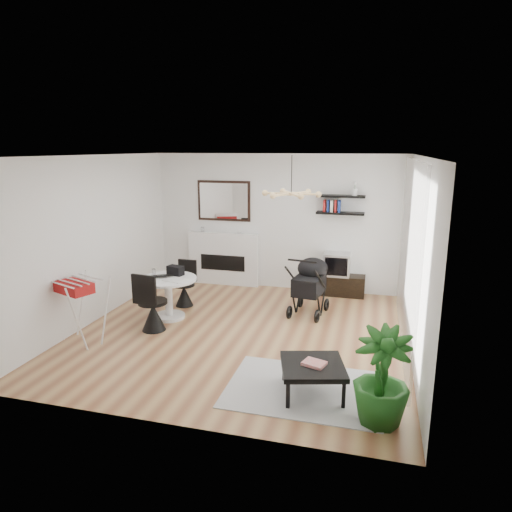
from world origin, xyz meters
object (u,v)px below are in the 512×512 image
(fireplace, at_px, (224,252))
(dining_table, at_px, (168,292))
(tv_console, at_px, (337,285))
(stroller, at_px, (310,287))
(coffee_table, at_px, (313,367))
(potted_plant, at_px, (381,377))
(crt_tv, at_px, (337,264))
(drying_rack, at_px, (79,309))

(fireplace, xyz_separation_m, dining_table, (-0.26, -2.12, -0.22))
(tv_console, relative_size, stroller, 0.99)
(dining_table, bearing_deg, fireplace, 83.04)
(coffee_table, distance_m, potted_plant, 0.87)
(stroller, height_order, coffee_table, stroller)
(crt_tv, distance_m, coffee_table, 3.83)
(dining_table, xyz_separation_m, potted_plant, (3.44, -2.21, 0.06))
(coffee_table, bearing_deg, tv_console, 90.93)
(fireplace, relative_size, stroller, 2.01)
(drying_rack, distance_m, stroller, 3.72)
(dining_table, height_order, stroller, stroller)
(drying_rack, bearing_deg, stroller, 55.31)
(fireplace, relative_size, crt_tv, 4.32)
(drying_rack, relative_size, stroller, 0.90)
(tv_console, distance_m, coffee_table, 3.82)
(fireplace, height_order, coffee_table, fireplace)
(fireplace, relative_size, tv_console, 2.03)
(dining_table, bearing_deg, coffee_table, -34.16)
(stroller, distance_m, potted_plant, 3.28)
(tv_console, relative_size, dining_table, 1.11)
(crt_tv, relative_size, dining_table, 0.52)
(tv_console, height_order, dining_table, dining_table)
(crt_tv, bearing_deg, stroller, -107.22)
(drying_rack, relative_size, coffee_table, 1.11)
(coffee_table, bearing_deg, drying_rack, 170.63)
(dining_table, bearing_deg, potted_plant, -32.71)
(tv_console, xyz_separation_m, stroller, (-0.37, -1.15, 0.26))
(fireplace, relative_size, dining_table, 2.25)
(dining_table, xyz_separation_m, stroller, (2.25, 0.85, -0.00))
(tv_console, bearing_deg, stroller, -107.74)
(stroller, relative_size, potted_plant, 1.03)
(drying_rack, distance_m, coffee_table, 3.56)
(crt_tv, relative_size, coffee_table, 0.57)
(drying_rack, height_order, coffee_table, drying_rack)
(fireplace, height_order, drying_rack, fireplace)
(crt_tv, bearing_deg, fireplace, 177.02)
(drying_rack, xyz_separation_m, stroller, (3.08, 2.09, -0.05))
(fireplace, bearing_deg, potted_plant, -53.66)
(fireplace, distance_m, potted_plant, 5.37)
(stroller, bearing_deg, drying_rack, -137.47)
(fireplace, height_order, crt_tv, fireplace)
(dining_table, distance_m, drying_rack, 1.49)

